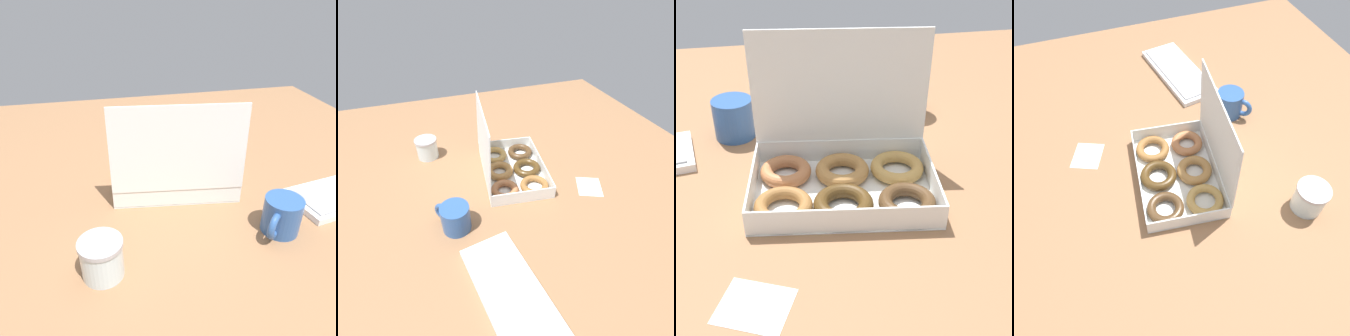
{
  "view_description": "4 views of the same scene",
  "coord_description": "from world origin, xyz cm",
  "views": [
    {
      "loc": [
        23.32,
        80.49,
        55.31
      ],
      "look_at": [
        4.63,
        -3.32,
        5.25
      ],
      "focal_mm": 35.0,
      "sensor_mm": 36.0,
      "label": 1
    },
    {
      "loc": [
        -75.99,
        27.13,
        69.06
      ],
      "look_at": [
        4.25,
        -0.33,
        2.11
      ],
      "focal_mm": 28.0,
      "sensor_mm": 36.0,
      "label": 2
    },
    {
      "loc": [
        -10.23,
        -76.0,
        55.1
      ],
      "look_at": [
        3.42,
        -1.62,
        5.05
      ],
      "focal_mm": 50.0,
      "sensor_mm": 36.0,
      "label": 3
    },
    {
      "loc": [
        60.77,
        -21.92,
        83.33
      ],
      "look_at": [
        2.71,
        -1.2,
        3.12
      ],
      "focal_mm": 35.0,
      "sensor_mm": 36.0,
      "label": 4
    }
  ],
  "objects": [
    {
      "name": "ground_plane",
      "position": [
        0.0,
        0.0,
        -1.0
      ],
      "size": [
        180.0,
        180.0,
        2.0
      ],
      "primitive_type": "cube",
      "color": "#926745"
    },
    {
      "name": "donut_box",
      "position": [
        3.3,
        -1.7,
        3.52
      ],
      "size": [
        38.23,
        28.94,
        29.22
      ],
      "color": "white",
      "rests_on": "ground_plane"
    },
    {
      "name": "keyboard",
      "position": [
        -46.22,
        14.72,
        1.06
      ],
      "size": [
        40.36,
        21.4,
        2.2
      ],
      "color": "white",
      "rests_on": "ground_plane"
    },
    {
      "name": "coffee_mug",
      "position": [
        -17.69,
        24.56,
        4.79
      ],
      "size": [
        11.5,
        10.96,
        9.34
      ],
      "color": "#2E5595",
      "rests_on": "ground_plane"
    },
    {
      "name": "glass_jar",
      "position": [
        26.04,
        29.05,
        4.55
      ],
      "size": [
        9.42,
        9.42,
        9.0
      ],
      "color": "silver",
      "rests_on": "ground_plane"
    },
    {
      "name": "paper_napkin",
      "position": [
        -14.86,
        -28.13,
        0.07
      ],
      "size": [
        13.35,
        12.53,
        0.15
      ],
      "primitive_type": "cube",
      "rotation": [
        0.0,
        0.0,
        -0.41
      ],
      "color": "white",
      "rests_on": "ground_plane"
    }
  ]
}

